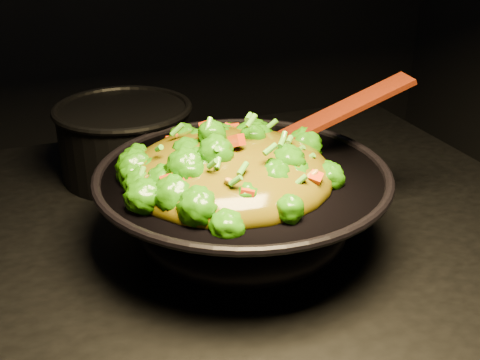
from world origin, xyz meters
name	(u,v)px	position (x,y,z in m)	size (l,w,h in m)	color
wok	(243,209)	(0.09, -0.03, 0.95)	(0.39, 0.39, 0.11)	black
stir_fry	(230,145)	(0.07, -0.04, 1.06)	(0.27, 0.27, 0.09)	#226607
spatula	(320,121)	(0.22, 0.00, 1.06)	(0.29, 0.04, 0.01)	#3D0E04
back_pot	(125,140)	(-0.02, 0.25, 0.96)	(0.22, 0.22, 0.13)	black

